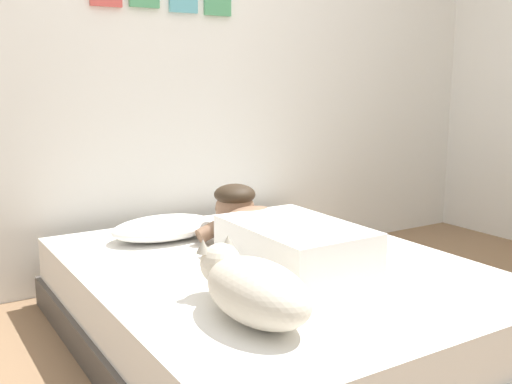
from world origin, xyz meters
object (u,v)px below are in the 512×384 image
at_px(bed, 272,303).
at_px(cell_phone, 280,257).
at_px(coffee_cup, 246,232).
at_px(pillow, 164,228).
at_px(dog, 252,288).
at_px(person_lying, 276,234).

xyz_separation_m(bed, cell_phone, (0.08, 0.05, 0.18)).
bearing_deg(coffee_cup, pillow, 145.89).
distance_m(bed, dog, 0.65).
height_order(bed, cell_phone, cell_phone).
distance_m(pillow, coffee_cup, 0.40).
bearing_deg(cell_phone, person_lying, 129.47).
relative_size(bed, person_lying, 2.10).
height_order(bed, person_lying, person_lying).
bearing_deg(dog, person_lying, 49.46).
bearing_deg(person_lying, coffee_cup, 83.60).
xyz_separation_m(bed, dog, (-0.37, -0.45, 0.28)).
height_order(bed, dog, dog).
bearing_deg(dog, pillow, 82.24).
xyz_separation_m(bed, pillow, (-0.23, 0.61, 0.23)).
bearing_deg(bed, coffee_cup, 75.41).
height_order(pillow, dog, dog).
bearing_deg(pillow, coffee_cup, -34.11).
relative_size(person_lying, cell_phone, 6.57).
bearing_deg(dog, cell_phone, 48.00).
height_order(coffee_cup, cell_phone, coffee_cup).
relative_size(bed, coffee_cup, 15.46).
height_order(dog, cell_phone, dog).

